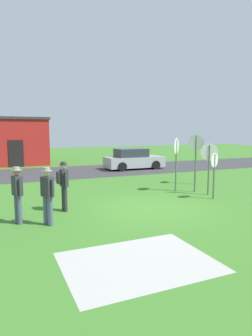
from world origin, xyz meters
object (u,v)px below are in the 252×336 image
Objects in this scene: parked_car_on_street at (133,160)px; stop_sign_far_back at (214,168)px; stop_sign_tallest at (209,160)px; stop_sign_nearest at (196,152)px; stop_sign_low_front at (196,153)px; person_in_dark_shirt at (47,193)px; person_holding_notes at (63,183)px; person_in_blue at (17,192)px; stop_sign_center_cluster at (176,155)px.

stop_sign_far_back is (-1.04, -10.04, 0.58)m from parked_car_on_street.
stop_sign_nearest is at bearing 65.24° from stop_sign_tallest.
stop_sign_nearest is (1.24, 1.60, -0.10)m from stop_sign_low_front.
stop_sign_tallest reaches higher than person_in_dark_shirt.
stop_sign_nearest is at bearing 65.50° from stop_sign_far_back.
stop_sign_tallest is 1.30× the size of person_holding_notes.
person_in_blue is 1.78m from person_holding_notes.
stop_sign_center_cluster is 1.42× the size of person_holding_notes.
stop_sign_low_front is 1.52× the size of person_holding_notes.
parked_car_on_street is at bearing 78.69° from stop_sign_center_cluster.
stop_sign_tallest is 2.61m from stop_sign_nearest.
stop_sign_tallest is 0.92× the size of stop_sign_center_cluster.
stop_sign_center_cluster is at bearing 23.13° from person_in_dark_shirt.
stop_sign_nearest is at bearing -87.03° from parked_car_on_street.
stop_sign_tallest reaches higher than stop_sign_far_back.
person_holding_notes is at bearing 174.06° from stop_sign_far_back.
stop_sign_nearest is 1.03× the size of stop_sign_center_cluster.
stop_sign_far_back is at bearing -113.60° from stop_sign_tallest.
person_in_blue is at bearing -173.35° from stop_sign_tallest.
stop_sign_tallest is at bearing 6.65° from person_in_blue.
stop_sign_nearest is 1.32× the size of stop_sign_far_back.
stop_sign_low_front is at bearing 17.57° from person_in_dark_shirt.
person_in_dark_shirt and person_holding_notes have the same top height.
stop_sign_center_cluster reaches higher than parked_car_on_street.
stop_sign_tallest reaches higher than person_in_blue.
stop_sign_tallest is (-0.73, -9.33, 0.86)m from parked_car_on_street.
person_in_blue is at bearing -167.75° from stop_sign_low_front.
stop_sign_nearest reaches higher than parked_car_on_street.
person_in_dark_shirt is at bearing -126.10° from parked_car_on_street.
stop_sign_low_front is 8.01m from person_in_blue.
person_in_blue is 1.00× the size of person_holding_notes.
parked_car_on_street is at bearing 85.51° from stop_sign_tallest.
person_in_dark_shirt is at bearing -162.43° from stop_sign_low_front.
parked_car_on_street is 1.70× the size of stop_sign_nearest.
stop_sign_far_back is at bearing -114.50° from stop_sign_nearest.
stop_sign_nearest is 1.46× the size of person_in_dark_shirt.
stop_sign_center_cluster is (-0.58, 1.93, 0.41)m from stop_sign_far_back.
stop_sign_tallest is 0.82m from stop_sign_far_back.
parked_car_on_street is at bearing 52.96° from person_holding_notes.
person_in_blue is at bearing -159.94° from stop_sign_nearest.
parked_car_on_street is at bearing 49.82° from person_in_blue.
parked_car_on_street is 10.11m from stop_sign_far_back.
stop_sign_far_back reaches higher than person_in_blue.
stop_sign_far_back is 1.10× the size of person_in_dark_shirt.
stop_sign_center_cluster is (-1.62, -8.11, 0.99)m from parked_car_on_street.
stop_sign_low_front is 2.03m from stop_sign_nearest.
stop_sign_tallest is at bearing -94.49° from parked_car_on_street.
person_in_dark_shirt is (-6.98, -2.21, -0.80)m from stop_sign_low_front.
parked_car_on_street is 8.33m from stop_sign_center_cluster.
stop_sign_center_cluster reaches higher than person_in_dark_shirt.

